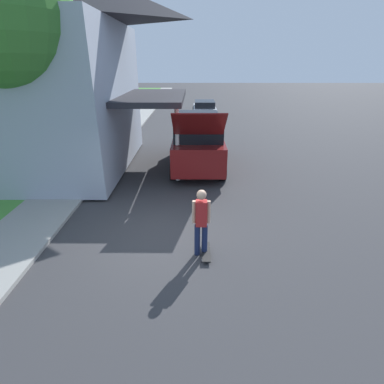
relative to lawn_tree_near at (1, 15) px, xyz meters
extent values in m
plane|color=#333335|center=(4.32, -2.52, -5.31)|extent=(120.00, 120.00, 0.00)
cube|color=gray|center=(0.72, 3.48, -5.26)|extent=(1.80, 80.00, 0.10)
cube|color=#28282D|center=(3.54, 3.00, -2.43)|extent=(2.60, 5.04, 0.20)
cylinder|color=silver|center=(4.64, 1.20, -3.88)|extent=(0.16, 0.16, 2.70)
cylinder|color=brown|center=(0.00, 0.00, -3.14)|extent=(0.36, 0.36, 4.18)
sphere|color=#38752D|center=(0.00, 0.00, 0.03)|extent=(3.93, 3.93, 3.93)
cube|color=maroon|center=(5.40, 2.96, -4.41)|extent=(1.96, 4.90, 1.06)
cube|color=black|center=(5.40, 3.08, -3.54)|extent=(1.80, 3.82, 0.67)
cylinder|color=black|center=(4.46, 4.48, -4.97)|extent=(0.24, 0.68, 0.68)
cylinder|color=black|center=(6.34, 4.48, -4.97)|extent=(0.24, 0.68, 0.68)
cylinder|color=black|center=(4.46, 1.44, -4.97)|extent=(0.24, 0.68, 0.68)
cylinder|color=black|center=(6.34, 1.44, -4.97)|extent=(0.24, 0.68, 0.68)
cube|color=maroon|center=(5.40, 0.45, -3.01)|extent=(1.72, 1.30, 0.93)
cube|color=#B7B7BC|center=(6.10, 15.74, -4.83)|extent=(1.79, 4.36, 0.63)
cube|color=black|center=(6.10, 15.63, -4.28)|extent=(1.57, 2.27, 0.47)
cylinder|color=black|center=(5.23, 17.05, -4.99)|extent=(0.20, 0.63, 0.63)
cylinder|color=black|center=(6.96, 17.05, -4.99)|extent=(0.20, 0.63, 0.63)
cylinder|color=black|center=(5.23, 14.43, -4.99)|extent=(0.20, 0.63, 0.63)
cylinder|color=black|center=(6.96, 14.43, -4.99)|extent=(0.20, 0.63, 0.63)
cylinder|color=#192347|center=(5.31, -3.41, -4.92)|extent=(0.13, 0.13, 0.79)
cylinder|color=#192347|center=(5.48, -3.41, -4.92)|extent=(0.13, 0.13, 0.79)
cube|color=#B22323|center=(5.40, -3.41, -4.22)|extent=(0.25, 0.20, 0.60)
sphere|color=tan|center=(5.40, -3.41, -3.77)|extent=(0.22, 0.22, 0.22)
cylinder|color=tan|center=(5.24, -3.41, -4.19)|extent=(0.09, 0.09, 0.53)
cylinder|color=tan|center=(5.56, -3.41, -4.19)|extent=(0.09, 0.09, 0.53)
cube|color=black|center=(5.52, -3.43, -5.22)|extent=(0.20, 0.80, 0.02)
cylinder|color=silver|center=(5.43, -3.18, -5.28)|extent=(0.03, 0.06, 0.06)
cylinder|color=silver|center=(5.61, -3.18, -5.28)|extent=(0.03, 0.06, 0.06)
cylinder|color=silver|center=(5.43, -3.68, -5.28)|extent=(0.03, 0.06, 0.06)
cylinder|color=silver|center=(5.61, -3.68, -5.28)|extent=(0.03, 0.06, 0.06)
camera|label=1|loc=(5.23, -9.29, -1.13)|focal=28.00mm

